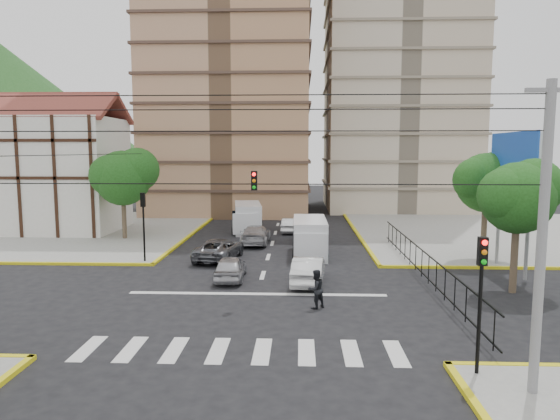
{
  "coord_description": "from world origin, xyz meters",
  "views": [
    {
      "loc": [
        2.13,
        -23.21,
        7.21
      ],
      "look_at": [
        1.06,
        3.53,
        4.0
      ],
      "focal_mm": 32.0,
      "sensor_mm": 36.0,
      "label": 1
    }
  ],
  "objects_px": {
    "pedestrian_crosswalk": "(316,289)",
    "van_right_lane": "(310,238)",
    "car_silver_front_left": "(230,268)",
    "car_white_front_right": "(308,270)",
    "van_left_lane": "(247,218)",
    "traffic_light_nw": "(143,215)",
    "traffic_light_se": "(481,282)"
  },
  "relations": [
    {
      "from": "van_left_lane",
      "to": "traffic_light_se",
      "type": "bearing_deg",
      "value": -77.62
    },
    {
      "from": "van_right_lane",
      "to": "car_white_front_right",
      "type": "bearing_deg",
      "value": -92.17
    },
    {
      "from": "van_right_lane",
      "to": "van_left_lane",
      "type": "distance_m",
      "value": 11.19
    },
    {
      "from": "van_right_lane",
      "to": "van_left_lane",
      "type": "xyz_separation_m",
      "value": [
        -5.32,
        9.84,
        0.01
      ]
    },
    {
      "from": "traffic_light_se",
      "to": "van_right_lane",
      "type": "xyz_separation_m",
      "value": [
        -4.97,
        18.2,
        -1.88
      ]
    },
    {
      "from": "traffic_light_se",
      "to": "car_white_front_right",
      "type": "bearing_deg",
      "value": 114.9
    },
    {
      "from": "van_left_lane",
      "to": "van_right_lane",
      "type": "bearing_deg",
      "value": -69.38
    },
    {
      "from": "traffic_light_nw",
      "to": "traffic_light_se",
      "type": "bearing_deg",
      "value": -45.0
    },
    {
      "from": "van_right_lane",
      "to": "van_left_lane",
      "type": "bearing_deg",
      "value": 117.9
    },
    {
      "from": "car_white_front_right",
      "to": "traffic_light_se",
      "type": "bearing_deg",
      "value": 119.9
    },
    {
      "from": "traffic_light_nw",
      "to": "van_right_lane",
      "type": "distance_m",
      "value": 11.11
    },
    {
      "from": "traffic_light_nw",
      "to": "car_white_front_right",
      "type": "distance_m",
      "value": 11.57
    },
    {
      "from": "van_left_lane",
      "to": "pedestrian_crosswalk",
      "type": "bearing_deg",
      "value": -83.55
    },
    {
      "from": "pedestrian_crosswalk",
      "to": "van_right_lane",
      "type": "bearing_deg",
      "value": -129.17
    },
    {
      "from": "van_right_lane",
      "to": "car_silver_front_left",
      "type": "bearing_deg",
      "value": -126.1
    },
    {
      "from": "van_right_lane",
      "to": "car_white_front_right",
      "type": "xyz_separation_m",
      "value": [
        -0.21,
        -7.05,
        -0.47
      ]
    },
    {
      "from": "car_silver_front_left",
      "to": "pedestrian_crosswalk",
      "type": "xyz_separation_m",
      "value": [
        4.62,
        -4.97,
        0.22
      ]
    },
    {
      "from": "traffic_light_se",
      "to": "traffic_light_nw",
      "type": "bearing_deg",
      "value": 135.0
    },
    {
      "from": "van_left_lane",
      "to": "car_silver_front_left",
      "type": "xyz_separation_m",
      "value": [
        0.75,
        -16.22,
        -0.56
      ]
    },
    {
      "from": "traffic_light_se",
      "to": "pedestrian_crosswalk",
      "type": "xyz_separation_m",
      "value": [
        -4.92,
        6.85,
        -2.21
      ]
    },
    {
      "from": "traffic_light_nw",
      "to": "van_left_lane",
      "type": "relative_size",
      "value": 0.75
    },
    {
      "from": "van_right_lane",
      "to": "pedestrian_crosswalk",
      "type": "distance_m",
      "value": 11.36
    },
    {
      "from": "car_white_front_right",
      "to": "pedestrian_crosswalk",
      "type": "relative_size",
      "value": 2.55
    },
    {
      "from": "van_left_lane",
      "to": "car_silver_front_left",
      "type": "height_order",
      "value": "van_left_lane"
    },
    {
      "from": "van_right_lane",
      "to": "car_silver_front_left",
      "type": "height_order",
      "value": "van_right_lane"
    },
    {
      "from": "traffic_light_nw",
      "to": "pedestrian_crosswalk",
      "type": "bearing_deg",
      "value": -39.33
    },
    {
      "from": "traffic_light_nw",
      "to": "car_white_front_right",
      "type": "xyz_separation_m",
      "value": [
        10.42,
        -4.45,
        -2.36
      ]
    },
    {
      "from": "traffic_light_se",
      "to": "traffic_light_nw",
      "type": "relative_size",
      "value": 1.0
    },
    {
      "from": "car_silver_front_left",
      "to": "van_right_lane",
      "type": "bearing_deg",
      "value": -126.6
    },
    {
      "from": "van_right_lane",
      "to": "car_white_front_right",
      "type": "relative_size",
      "value": 1.22
    },
    {
      "from": "traffic_light_nw",
      "to": "car_white_front_right",
      "type": "bearing_deg",
      "value": -23.11
    },
    {
      "from": "traffic_light_nw",
      "to": "car_silver_front_left",
      "type": "xyz_separation_m",
      "value": [
        6.06,
        -3.78,
        -2.44
      ]
    }
  ]
}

